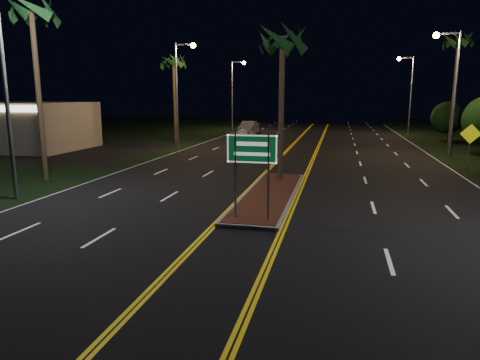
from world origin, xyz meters
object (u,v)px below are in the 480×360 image
(palm_right_far, at_px, (459,42))
(warning_sign, at_px, (470,140))
(palm_left_near, at_px, (31,13))
(palm_left_far, at_px, (173,62))
(highway_sign, at_px, (252,157))
(streetlight_left_far, at_px, (235,87))
(median_island, at_px, (270,195))
(streetlight_right_far, at_px, (408,86))
(streetlight_left_mid, at_px, (181,83))
(commercial_building, at_px, (0,125))
(car_near, at_px, (244,134))
(car_far, at_px, (249,127))
(shrub_far, at_px, (447,118))
(streetlight_left_near, at_px, (11,69))
(streetlight_right_mid, at_px, (451,80))
(palm_median, at_px, (283,41))

(palm_right_far, height_order, warning_sign, palm_right_far)
(palm_left_near, bearing_deg, palm_left_far, 90.86)
(highway_sign, height_order, streetlight_left_far, streetlight_left_far)
(median_island, height_order, streetlight_right_far, streetlight_right_far)
(streetlight_left_mid, bearing_deg, palm_left_far, 118.67)
(highway_sign, relative_size, commercial_building, 0.21)
(car_near, distance_m, car_far, 9.72)
(streetlight_right_far, bearing_deg, shrub_far, -62.02)
(streetlight_left_near, xyz_separation_m, streetlight_right_mid, (21.23, 18.00, 0.00))
(streetlight_right_far, bearing_deg, highway_sign, -105.15)
(streetlight_left_mid, xyz_separation_m, car_near, (4.43, 5.51, -4.86))
(commercial_building, relative_size, shrub_far, 3.79)
(warning_sign, bearing_deg, streetlight_right_far, 95.01)
(streetlight_right_far, relative_size, car_far, 1.69)
(shrub_far, bearing_deg, streetlight_left_near, -127.34)
(palm_right_far, xyz_separation_m, car_near, (-18.98, -0.49, -8.35))
(warning_sign, bearing_deg, commercial_building, 179.28)
(palm_median, distance_m, palm_right_far, 23.40)
(palm_right_far, bearing_deg, car_far, 156.09)
(streetlight_left_mid, height_order, palm_median, streetlight_left_mid)
(commercial_building, relative_size, palm_median, 1.81)
(commercial_building, height_order, shrub_far, commercial_building)
(streetlight_left_near, relative_size, streetlight_right_mid, 1.00)
(streetlight_right_far, relative_size, palm_right_far, 0.87)
(streetlight_right_mid, xyz_separation_m, shrub_far, (3.19, 14.00, -3.32))
(streetlight_left_far, relative_size, streetlight_right_mid, 1.00)
(streetlight_left_mid, relative_size, warning_sign, 3.13)
(car_near, distance_m, warning_sign, 21.37)
(streetlight_right_mid, xyz_separation_m, car_far, (-18.34, 17.10, -4.77))
(highway_sign, height_order, streetlight_left_mid, streetlight_left_mid)
(median_island, bearing_deg, streetlight_right_mid, 54.72)
(highway_sign, relative_size, streetlight_left_near, 0.36)
(streetlight_left_near, distance_m, palm_median, 12.55)
(commercial_building, distance_m, palm_median, 28.18)
(streetlight_right_mid, xyz_separation_m, palm_median, (-10.61, -11.50, 1.62))
(streetlight_left_mid, bearing_deg, palm_right_far, 14.37)
(streetlight_right_far, xyz_separation_m, car_near, (-16.79, -12.49, -4.86))
(car_far, bearing_deg, streetlight_right_far, 11.18)
(palm_left_far, bearing_deg, car_far, 65.44)
(highway_sign, height_order, streetlight_right_mid, streetlight_right_mid)
(median_island, height_order, car_far, car_far)
(palm_median, relative_size, car_near, 1.75)
(shrub_far, distance_m, car_near, 21.06)
(streetlight_left_far, bearing_deg, streetlight_right_far, -5.38)
(streetlight_right_mid, distance_m, palm_right_far, 9.00)
(median_island, xyz_separation_m, palm_right_far, (12.80, 23.00, 9.06))
(commercial_building, bearing_deg, streetlight_left_near, -46.10)
(streetlight_left_mid, distance_m, palm_left_near, 16.39)
(palm_right_far, bearing_deg, car_near, -178.51)
(streetlight_left_mid, bearing_deg, median_island, -58.02)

